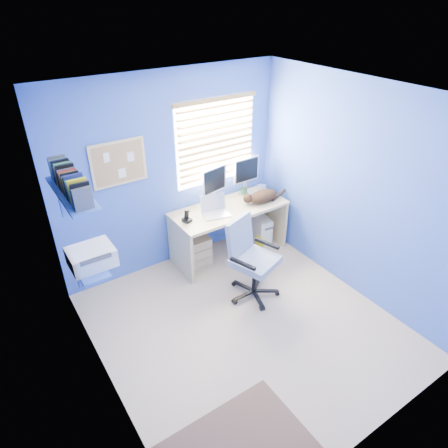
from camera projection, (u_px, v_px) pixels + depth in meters
floor at (245, 325)px, 4.46m from camera, size 3.00×3.20×0.00m
ceiling at (254, 97)px, 3.17m from camera, size 3.00×3.20×0.00m
wall_back at (171, 174)px, 4.95m from camera, size 3.00×0.01×2.50m
wall_front at (392, 335)px, 2.67m from camera, size 3.00×0.01×2.50m
wall_left at (94, 288)px, 3.10m from camera, size 0.01×3.20×2.50m
wall_right at (354, 192)px, 4.53m from camera, size 0.01×3.20×2.50m
desk at (229, 231)px, 5.47m from camera, size 1.56×0.65×0.74m
laptop at (216, 207)px, 5.05m from camera, size 0.38×0.33×0.22m
monitor_left at (213, 187)px, 5.20m from camera, size 0.42×0.20×0.54m
monitor_right at (245, 176)px, 5.48m from camera, size 0.40×0.13×0.54m
phone at (187, 215)px, 4.92m from camera, size 0.11×0.12×0.17m
mug at (244, 192)px, 5.56m from camera, size 0.10×0.09×0.10m
cd_spindle at (262, 188)px, 5.71m from camera, size 0.13×0.13×0.07m
cat at (263, 196)px, 5.39m from camera, size 0.48×0.31×0.16m
tower_pc at (259, 230)px, 5.78m from camera, size 0.25×0.46×0.45m
drawer_boxes at (196, 251)px, 5.36m from camera, size 0.35×0.28×0.41m
yellow_book at (260, 245)px, 5.62m from camera, size 0.03×0.17×0.24m
backpack at (268, 228)px, 5.95m from camera, size 0.30×0.26×0.30m
office_chair at (251, 268)px, 4.74m from camera, size 0.74×0.74×1.00m
window_blinds at (216, 142)px, 5.09m from camera, size 1.15×0.05×1.10m
corkboard at (119, 163)px, 4.47m from camera, size 0.64×0.02×0.52m
wall_shelves at (80, 221)px, 3.61m from camera, size 0.42×0.90×1.05m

